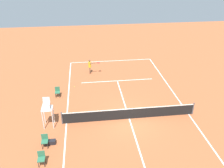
% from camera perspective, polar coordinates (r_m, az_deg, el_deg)
% --- Properties ---
extents(ground_plane, '(60.00, 60.00, 0.00)m').
position_cam_1_polar(ground_plane, '(19.19, 4.15, -8.26)').
color(ground_plane, '#AD5933').
extents(court_lines, '(9.96, 24.18, 0.01)m').
position_cam_1_polar(court_lines, '(19.19, 4.15, -8.25)').
color(court_lines, white).
rests_on(court_lines, ground).
extents(tennis_net, '(10.56, 0.10, 1.07)m').
position_cam_1_polar(tennis_net, '(18.90, 4.20, -7.04)').
color(tennis_net, '#4C4C51').
rests_on(tennis_net, ground).
extents(player_serving, '(1.25, 0.55, 1.65)m').
position_cam_1_polar(player_serving, '(26.03, -5.24, 4.46)').
color(player_serving, brown).
rests_on(player_serving, ground).
extents(tennis_ball, '(0.07, 0.07, 0.07)m').
position_cam_1_polar(tennis_ball, '(23.83, -8.99, -0.66)').
color(tennis_ball, '#CCE033').
rests_on(tennis_ball, ground).
extents(umpire_chair, '(0.80, 0.80, 2.41)m').
position_cam_1_polar(umpire_chair, '(18.13, -15.27, -5.55)').
color(umpire_chair, silver).
rests_on(umpire_chair, ground).
extents(courtside_chair_near, '(0.44, 0.46, 0.95)m').
position_cam_1_polar(courtside_chair_near, '(16.97, -15.79, -12.80)').
color(courtside_chair_near, '#262626').
rests_on(courtside_chair_near, ground).
extents(courtside_chair_mid, '(0.44, 0.46, 0.95)m').
position_cam_1_polar(courtside_chair_mid, '(22.29, -12.92, -1.74)').
color(courtside_chair_mid, '#262626').
rests_on(courtside_chair_mid, ground).
extents(courtside_chair_far, '(0.44, 0.46, 0.95)m').
position_cam_1_polar(courtside_chair_far, '(15.81, -16.54, -16.54)').
color(courtside_chair_far, '#262626').
rests_on(courtside_chair_far, ground).
extents(equipment_bag, '(0.76, 0.32, 0.30)m').
position_cam_1_polar(equipment_bag, '(17.32, -14.58, -13.30)').
color(equipment_bag, black).
rests_on(equipment_bag, ground).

